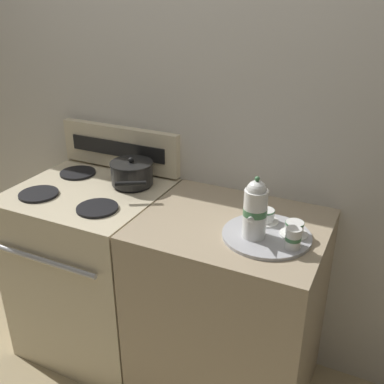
{
  "coord_description": "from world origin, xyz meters",
  "views": [
    {
      "loc": [
        0.92,
        -1.57,
        1.84
      ],
      "look_at": [
        0.15,
        0.05,
        1.01
      ],
      "focal_mm": 42.0,
      "sensor_mm": 36.0,
      "label": 1
    }
  ],
  "objects_px": {
    "serving_tray": "(267,235)",
    "teacup_left": "(294,228)",
    "stove": "(95,269)",
    "teacup_right": "(266,216)",
    "teapot": "(255,209)",
    "saucepan": "(132,173)",
    "creamer_jug": "(293,238)"
  },
  "relations": [
    {
      "from": "serving_tray",
      "to": "teacup_left",
      "type": "bearing_deg",
      "value": 22.56
    },
    {
      "from": "creamer_jug",
      "to": "serving_tray",
      "type": "bearing_deg",
      "value": 153.55
    },
    {
      "from": "serving_tray",
      "to": "teapot",
      "type": "height_order",
      "value": "teapot"
    },
    {
      "from": "teapot",
      "to": "creamer_jug",
      "type": "distance_m",
      "value": 0.18
    },
    {
      "from": "stove",
      "to": "serving_tray",
      "type": "relative_size",
      "value": 2.64
    },
    {
      "from": "stove",
      "to": "saucepan",
      "type": "bearing_deg",
      "value": 39.91
    },
    {
      "from": "saucepan",
      "to": "teacup_left",
      "type": "relative_size",
      "value": 2.7
    },
    {
      "from": "stove",
      "to": "serving_tray",
      "type": "height_order",
      "value": "serving_tray"
    },
    {
      "from": "saucepan",
      "to": "teapot",
      "type": "distance_m",
      "value": 0.75
    },
    {
      "from": "teacup_right",
      "to": "creamer_jug",
      "type": "distance_m",
      "value": 0.22
    },
    {
      "from": "serving_tray",
      "to": "teapot",
      "type": "relative_size",
      "value": 1.4
    },
    {
      "from": "teacup_left",
      "to": "teapot",
      "type": "bearing_deg",
      "value": -149.89
    },
    {
      "from": "teacup_left",
      "to": "stove",
      "type": "bearing_deg",
      "value": 179.5
    },
    {
      "from": "teacup_right",
      "to": "stove",
      "type": "bearing_deg",
      "value": -177.19
    },
    {
      "from": "teacup_right",
      "to": "teapot",
      "type": "bearing_deg",
      "value": -92.76
    },
    {
      "from": "teacup_left",
      "to": "teacup_right",
      "type": "height_order",
      "value": "same"
    },
    {
      "from": "serving_tray",
      "to": "creamer_jug",
      "type": "height_order",
      "value": "creamer_jug"
    },
    {
      "from": "teacup_right",
      "to": "serving_tray",
      "type": "bearing_deg",
      "value": -69.15
    },
    {
      "from": "stove",
      "to": "teacup_left",
      "type": "relative_size",
      "value": 8.41
    },
    {
      "from": "teacup_left",
      "to": "creamer_jug",
      "type": "relative_size",
      "value": 1.35
    },
    {
      "from": "teapot",
      "to": "teacup_right",
      "type": "height_order",
      "value": "teapot"
    },
    {
      "from": "creamer_jug",
      "to": "teacup_right",
      "type": "bearing_deg",
      "value": 135.24
    },
    {
      "from": "stove",
      "to": "teacup_left",
      "type": "xyz_separation_m",
      "value": [
        1.02,
        -0.01,
        0.5
      ]
    },
    {
      "from": "teapot",
      "to": "teacup_left",
      "type": "relative_size",
      "value": 2.28
    },
    {
      "from": "stove",
      "to": "creamer_jug",
      "type": "height_order",
      "value": "creamer_jug"
    },
    {
      "from": "serving_tray",
      "to": "creamer_jug",
      "type": "xyz_separation_m",
      "value": [
        0.12,
        -0.06,
        0.05
      ]
    },
    {
      "from": "saucepan",
      "to": "creamer_jug",
      "type": "height_order",
      "value": "saucepan"
    },
    {
      "from": "teapot",
      "to": "stove",
      "type": "bearing_deg",
      "value": 174.17
    },
    {
      "from": "teapot",
      "to": "creamer_jug",
      "type": "xyz_separation_m",
      "value": [
        0.16,
        -0.02,
        -0.08
      ]
    },
    {
      "from": "teacup_left",
      "to": "teacup_right",
      "type": "relative_size",
      "value": 1.0
    },
    {
      "from": "stove",
      "to": "teacup_right",
      "type": "relative_size",
      "value": 8.41
    },
    {
      "from": "saucepan",
      "to": "teacup_left",
      "type": "height_order",
      "value": "saucepan"
    }
  ]
}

